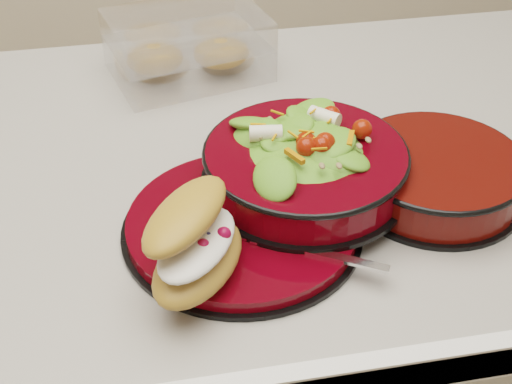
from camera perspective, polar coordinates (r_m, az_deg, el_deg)
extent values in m
cube|color=silver|center=(1.28, 2.96, -14.11)|extent=(1.16, 0.66, 0.86)
cube|color=#AFAAA0|center=(0.97, 3.80, 2.52)|extent=(1.24, 0.74, 0.04)
cube|color=white|center=(0.72, 10.74, -13.96)|extent=(1.24, 0.02, 0.05)
cylinder|color=black|center=(0.82, -1.12, -3.04)|extent=(0.28, 0.28, 0.01)
cylinder|color=#560209|center=(0.81, -1.13, -2.51)|extent=(0.26, 0.26, 0.01)
torus|color=black|center=(0.80, -0.31, -2.66)|extent=(0.15, 0.15, 0.01)
cylinder|color=black|center=(0.86, 3.89, 0.80)|extent=(0.25, 0.25, 0.01)
cylinder|color=#560209|center=(0.85, 3.96, 2.16)|extent=(0.24, 0.24, 0.04)
torus|color=black|center=(0.83, 4.01, 3.16)|extent=(0.24, 0.24, 0.01)
ellipsoid|color=#4B7B22|center=(0.83, 4.01, 3.17)|extent=(0.20, 0.20, 0.08)
sphere|color=#AC1706|center=(0.82, 7.49, 6.10)|extent=(0.02, 0.02, 0.02)
sphere|color=#AC1706|center=(0.85, 5.08, 7.44)|extent=(0.02, 0.02, 0.02)
sphere|color=#AC1706|center=(0.84, 1.81, 7.16)|extent=(0.02, 0.02, 0.02)
sphere|color=#AC1706|center=(0.80, 0.72, 5.47)|extent=(0.02, 0.02, 0.02)
sphere|color=#AC1706|center=(0.77, 3.14, 3.98)|extent=(0.02, 0.02, 0.02)
sphere|color=#AC1706|center=(0.78, 6.65, 4.33)|extent=(0.02, 0.02, 0.02)
cylinder|color=silver|center=(0.85, 5.59, 7.47)|extent=(0.04, 0.04, 0.02)
cylinder|color=silver|center=(0.82, 0.80, 6.25)|extent=(0.04, 0.04, 0.02)
cube|color=orange|center=(0.78, 3.17, 4.46)|extent=(0.03, 0.03, 0.01)
cube|color=orange|center=(0.81, 7.72, 5.76)|extent=(0.03, 0.02, 0.01)
ellipsoid|color=#B57D37|center=(0.73, -4.65, -5.58)|extent=(0.14, 0.16, 0.04)
ellipsoid|color=white|center=(0.71, -4.74, -4.16)|extent=(0.12, 0.14, 0.02)
ellipsoid|color=#B57D37|center=(0.71, -5.02, -1.77)|extent=(0.13, 0.15, 0.03)
sphere|color=#AB0C2B|center=(0.71, -6.52, -4.01)|extent=(0.01, 0.01, 0.01)
sphere|color=#AB0C2B|center=(0.70, -4.27, -4.28)|extent=(0.01, 0.01, 0.01)
sphere|color=#AB0C2B|center=(0.72, -2.59, -3.33)|extent=(0.01, 0.01, 0.01)
sphere|color=#191947|center=(0.71, -5.46, -3.56)|extent=(0.01, 0.01, 0.01)
sphere|color=#191947|center=(0.71, -3.84, -3.59)|extent=(0.01, 0.01, 0.01)
sphere|color=#191947|center=(0.71, -4.73, -4.01)|extent=(0.01, 0.01, 0.01)
cube|color=silver|center=(0.76, 6.25, -5.16)|extent=(0.11, 0.07, 0.00)
cube|color=silver|center=(0.78, 1.01, -3.90)|extent=(0.04, 0.04, 0.00)
cube|color=white|center=(1.13, -5.43, 10.60)|extent=(0.26, 0.21, 0.05)
cube|color=white|center=(1.11, -5.58, 12.78)|extent=(0.26, 0.21, 0.04)
ellipsoid|color=#B57D37|center=(1.13, -8.10, 10.50)|extent=(0.09, 0.07, 0.04)
ellipsoid|color=#B57D37|center=(1.14, -2.80, 11.03)|extent=(0.09, 0.07, 0.04)
cylinder|color=black|center=(0.90, 13.95, 0.10)|extent=(0.22, 0.22, 0.01)
cylinder|color=#4F0905|center=(0.89, 14.20, 1.47)|extent=(0.20, 0.20, 0.05)
torus|color=black|center=(0.88, 14.40, 2.53)|extent=(0.21, 0.21, 0.01)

